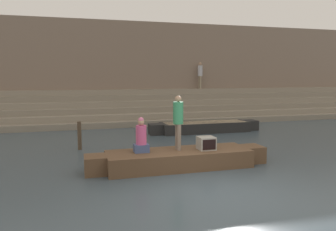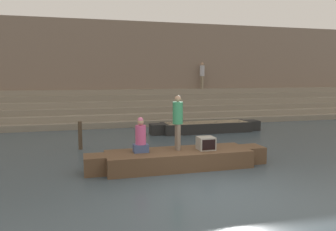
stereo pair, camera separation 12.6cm
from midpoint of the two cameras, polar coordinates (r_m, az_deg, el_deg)
The scene contains 10 objects.
ground_plane at distance 8.21m, azimuth 7.13°, elevation -12.33°, with size 120.00×120.00×0.00m, color #3D4C56.
ghat_steps at distance 19.33m, azimuth -6.57°, elevation 0.87°, with size 36.00×3.42×1.87m.
back_wall at distance 21.04m, azimuth -7.45°, elevation 7.65°, with size 34.20×1.28×6.02m.
rowboat_main at distance 9.77m, azimuth 1.54°, elevation -7.47°, with size 5.44×1.43×0.51m.
person_standing at distance 9.65m, azimuth 1.41°, elevation -0.54°, with size 0.30×0.30×1.62m.
person_rowing at distance 9.46m, azimuth -5.07°, elevation -3.93°, with size 0.42×0.33×1.02m.
tv_set at distance 9.86m, azimuth 6.31°, elevation -4.81°, with size 0.49×0.47×0.38m.
moored_boat_shore at distance 15.89m, azimuth 6.23°, elevation -1.95°, with size 5.51×1.18×0.48m.
mooring_post at distance 12.46m, azimuth -15.44°, elevation -3.40°, with size 0.14×0.14×1.04m, color #473828.
person_on_steps at distance 21.37m, azimuth 5.44°, elevation 7.30°, with size 0.31×0.31×1.69m.
Camera 1 is at (-3.10, -7.11, 2.70)m, focal length 35.00 mm.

